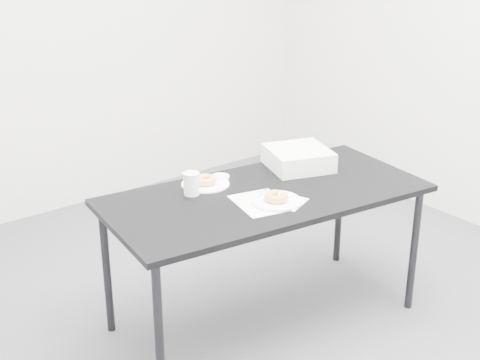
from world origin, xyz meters
TOP-DOWN VIEW (x-y plane):
  - floor at (0.00, 0.00)m, footprint 4.00×4.00m
  - wall_back at (0.00, 2.00)m, footprint 4.00×0.02m
  - table at (0.12, 0.00)m, footprint 1.66×0.93m
  - scorecard at (0.01, -0.08)m, footprint 0.28×0.33m
  - logo_patch at (0.10, -0.01)m, footprint 0.05×0.05m
  - pen at (0.08, -0.01)m, footprint 0.12×0.07m
  - napkin at (0.11, -0.15)m, footprint 0.22×0.22m
  - plate_near at (0.08, -0.12)m, footprint 0.24×0.24m
  - donut_near at (0.08, -0.12)m, footprint 0.14×0.14m
  - plate_far at (-0.06, 0.26)m, footprint 0.24×0.24m
  - donut_far at (-0.06, 0.26)m, footprint 0.14×0.14m
  - coffee_cup at (-0.18, 0.20)m, footprint 0.07×0.07m
  - cup_lid at (0.05, 0.29)m, footprint 0.09×0.09m
  - bakery_box at (0.48, 0.16)m, footprint 0.39×0.39m

SIDE VIEW (x-z plane):
  - floor at x=0.00m, z-range 0.00..0.00m
  - table at x=0.12m, z-range 0.31..1.03m
  - scorecard at x=0.01m, z-range 0.72..0.72m
  - napkin at x=0.11m, z-range 0.72..0.72m
  - plate_far at x=-0.06m, z-range 0.72..0.73m
  - logo_patch at x=0.10m, z-range 0.72..0.73m
  - cup_lid at x=0.05m, z-range 0.72..0.73m
  - plate_near at x=0.08m, z-range 0.72..0.73m
  - pen at x=0.08m, z-range 0.72..0.73m
  - donut_far at x=-0.06m, z-range 0.73..0.76m
  - donut_near at x=0.08m, z-range 0.73..0.77m
  - bakery_box at x=0.48m, z-range 0.72..0.82m
  - coffee_cup at x=-0.18m, z-range 0.72..0.83m
  - wall_back at x=0.00m, z-range 0.00..2.70m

